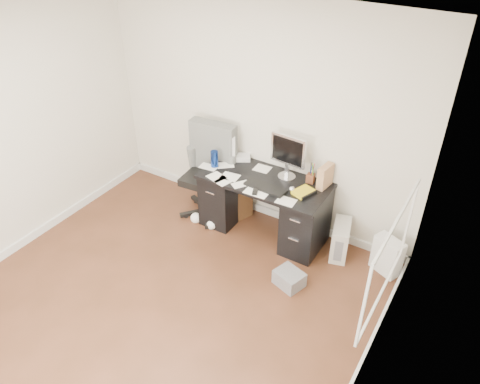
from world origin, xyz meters
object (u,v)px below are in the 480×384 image
at_px(keyboard, 265,187).
at_px(wicker_basket, 229,200).
at_px(desk, 264,204).
at_px(pc_tower, 340,240).
at_px(lcd_monitor, 288,157).
at_px(office_chair, 206,173).

xyz_separation_m(keyboard, wicker_basket, (-0.64, 0.24, -0.55)).
distance_m(desk, pc_tower, 0.97).
bearing_deg(pc_tower, lcd_monitor, 158.85).
distance_m(desk, keyboard, 0.41).
height_order(lcd_monitor, wicker_basket, lcd_monitor).
relative_size(keyboard, wicker_basket, 1.14).
height_order(office_chair, pc_tower, office_chair).
relative_size(lcd_monitor, keyboard, 1.12).
xyz_separation_m(lcd_monitor, pc_tower, (0.76, -0.08, -0.82)).
height_order(keyboard, pc_tower, keyboard).
bearing_deg(keyboard, office_chair, 176.24).
xyz_separation_m(desk, office_chair, (-0.79, -0.04, 0.20)).
height_order(desk, wicker_basket, desk).
distance_m(lcd_monitor, wicker_basket, 1.10).
bearing_deg(office_chair, desk, -1.82).
bearing_deg(office_chair, keyboard, -12.29).
bearing_deg(keyboard, lcd_monitor, 77.21).
relative_size(desk, wicker_basket, 3.54).
relative_size(desk, lcd_monitor, 2.77).
bearing_deg(wicker_basket, lcd_monitor, 6.66).
height_order(desk, office_chair, office_chair).
xyz_separation_m(lcd_monitor, keyboard, (-0.10, -0.33, -0.26)).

